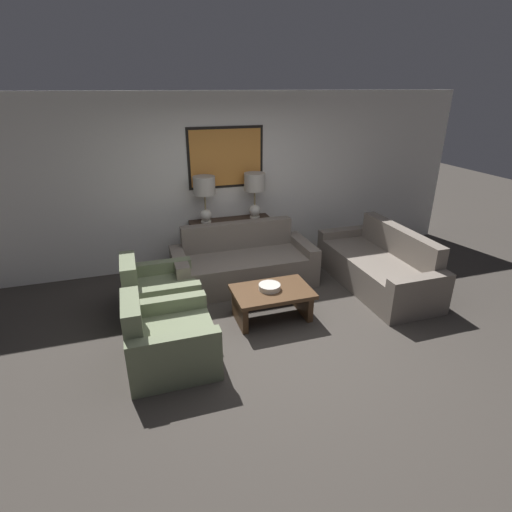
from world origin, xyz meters
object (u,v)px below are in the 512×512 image
(couch_by_side, at_px, (378,267))
(decorative_bowl, at_px, (270,287))
(table_lamp_left, at_px, (205,191))
(console_table, at_px, (231,243))
(couch_by_back_wall, at_px, (243,265))
(armchair_near_camera, at_px, (168,341))
(armchair_near_back_wall, at_px, (159,295))
(table_lamp_right, at_px, (255,188))
(coffee_table, at_px, (272,298))

(couch_by_side, height_order, decorative_bowl, couch_by_side)
(table_lamp_left, bearing_deg, console_table, 0.00)
(console_table, relative_size, decorative_bowl, 4.73)
(couch_by_back_wall, height_order, decorative_bowl, couch_by_back_wall)
(console_table, height_order, decorative_bowl, console_table)
(console_table, xyz_separation_m, armchair_near_camera, (-1.27, -2.25, -0.11))
(couch_by_back_wall, distance_m, armchair_near_back_wall, 1.39)
(armchair_near_camera, bearing_deg, table_lamp_right, 53.49)
(couch_by_back_wall, xyz_separation_m, armchair_near_camera, (-1.27, -1.57, -0.01))
(table_lamp_right, bearing_deg, couch_by_back_wall, -120.25)
(coffee_table, xyz_separation_m, armchair_near_back_wall, (-1.34, 0.51, -0.01))
(console_table, distance_m, armchair_near_back_wall, 1.77)
(couch_by_side, relative_size, coffee_table, 2.11)
(couch_by_back_wall, distance_m, couch_by_side, 1.97)
(table_lamp_left, height_order, armchair_near_back_wall, table_lamp_left)
(couch_by_back_wall, bearing_deg, coffee_table, -86.57)
(console_table, bearing_deg, armchair_near_camera, -119.48)
(table_lamp_right, bearing_deg, decorative_bowl, -101.74)
(couch_by_back_wall, xyz_separation_m, couch_by_side, (1.85, -0.68, 0.00))
(console_table, xyz_separation_m, decorative_bowl, (0.04, -1.71, 0.05))
(table_lamp_right, distance_m, couch_by_side, 2.21)
(table_lamp_right, relative_size, couch_by_back_wall, 0.35)
(table_lamp_right, xyz_separation_m, coffee_table, (-0.33, -1.74, -0.97))
(table_lamp_left, relative_size, decorative_bowl, 2.64)
(armchair_near_back_wall, bearing_deg, console_table, 43.93)
(armchair_near_back_wall, bearing_deg, decorative_bowl, -20.52)
(console_table, height_order, couch_by_back_wall, couch_by_back_wall)
(coffee_table, bearing_deg, couch_by_side, 12.21)
(table_lamp_left, relative_size, armchair_near_camera, 0.80)
(table_lamp_left, relative_size, coffee_table, 0.74)
(armchair_near_back_wall, height_order, armchair_near_camera, same)
(couch_by_side, bearing_deg, table_lamp_left, 148.92)
(couch_by_back_wall, relative_size, coffee_table, 2.11)
(couch_by_side, bearing_deg, coffee_table, -167.79)
(couch_by_back_wall, xyz_separation_m, armchair_near_back_wall, (-1.27, -0.55, -0.01))
(table_lamp_left, bearing_deg, decorative_bowl, -75.89)
(table_lamp_right, height_order, armchair_near_camera, table_lamp_right)
(coffee_table, relative_size, armchair_near_camera, 1.08)
(couch_by_side, distance_m, armchair_near_back_wall, 3.12)
(armchair_near_back_wall, bearing_deg, table_lamp_left, 54.37)
(console_table, relative_size, armchair_near_back_wall, 1.43)
(armchair_near_camera, bearing_deg, coffee_table, 20.99)
(decorative_bowl, relative_size, armchair_near_camera, 0.30)
(decorative_bowl, bearing_deg, console_table, 91.24)
(coffee_table, height_order, armchair_near_camera, armchair_near_camera)
(console_table, distance_m, couch_by_back_wall, 0.68)
(coffee_table, height_order, decorative_bowl, decorative_bowl)
(table_lamp_right, relative_size, coffee_table, 0.74)
(decorative_bowl, distance_m, armchair_near_back_wall, 1.41)
(armchair_near_back_wall, bearing_deg, armchair_near_camera, -90.00)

